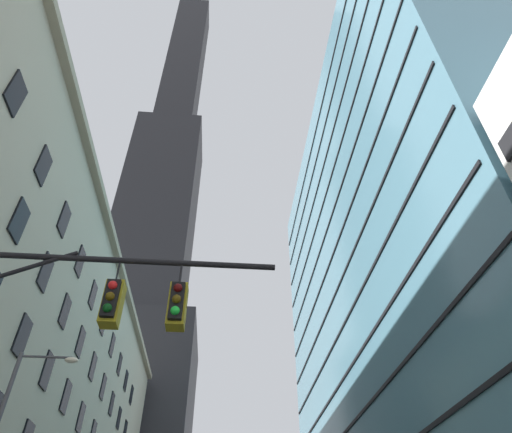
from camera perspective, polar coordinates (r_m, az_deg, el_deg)
name	(u,v)px	position (r m, az deg, el deg)	size (l,w,h in m)	color
dark_skyscraper	(150,260)	(104.42, -13.33, -5.38)	(24.35, 24.35, 205.39)	black
glass_office_midrise	(410,276)	(48.84, 18.91, -7.10)	(15.89, 50.75, 52.68)	teal
traffic_signal_mast	(46,336)	(10.51, -25.05, -13.58)	(7.97, 0.63, 7.55)	black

